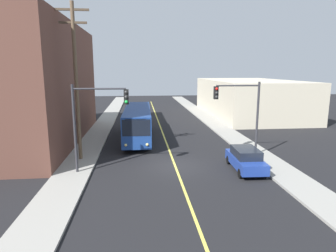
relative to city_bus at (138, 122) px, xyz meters
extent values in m
plane|color=black|center=(2.79, -9.12, -1.82)|extent=(120.00, 120.00, 0.00)
cube|color=gray|center=(-4.46, 0.88, -1.74)|extent=(2.50, 90.00, 0.15)
cube|color=gray|center=(10.04, 0.88, -1.74)|extent=(2.50, 90.00, 0.15)
cube|color=#D8CC4C|center=(2.79, 5.88, -1.81)|extent=(0.16, 60.00, 0.01)
cube|color=brown|center=(-10.71, -0.24, 3.89)|extent=(10.00, 21.00, 11.42)
cube|color=black|center=(-5.75, -0.24, -0.22)|extent=(0.06, 14.70, 1.30)
cube|color=black|center=(-5.75, -0.24, 2.98)|extent=(0.06, 14.70, 1.30)
cube|color=black|center=(-5.75, -0.24, 6.18)|extent=(0.06, 14.70, 1.30)
cube|color=beige|center=(17.29, 14.52, 0.92)|extent=(12.00, 21.96, 5.48)
cube|color=black|center=(11.33, 14.52, -0.22)|extent=(0.06, 15.37, 1.30)
cube|color=navy|center=(0.00, 0.01, 0.01)|extent=(2.73, 12.04, 2.75)
cube|color=black|center=(-0.09, -5.97, 0.53)|extent=(2.35, 0.12, 1.40)
cube|color=black|center=(0.09, 5.99, 0.63)|extent=(2.30, 0.12, 1.10)
cube|color=black|center=(-1.25, 0.03, 0.53)|extent=(0.22, 10.20, 1.10)
cube|color=black|center=(1.26, -0.01, 0.53)|extent=(0.22, 10.20, 1.10)
cube|color=orange|center=(-0.09, -5.96, 1.13)|extent=(1.79, 0.09, 0.30)
sphere|color=#F9D872|center=(-0.98, -5.99, -0.92)|extent=(0.24, 0.24, 0.24)
sphere|color=#F9D872|center=(0.80, -6.02, -0.92)|extent=(0.24, 0.24, 0.24)
cylinder|color=black|center=(-1.19, -4.17, -1.32)|extent=(0.32, 1.00, 1.00)
cylinder|color=black|center=(1.06, -4.20, -1.32)|extent=(0.32, 1.00, 1.00)
cylinder|color=black|center=(-1.07, 3.53, -1.32)|extent=(0.32, 1.00, 1.00)
cylinder|color=black|center=(1.18, 3.50, -1.32)|extent=(0.32, 1.00, 1.00)
cube|color=navy|center=(7.66, -10.53, -1.15)|extent=(1.96, 4.46, 0.70)
cube|color=black|center=(7.66, -10.53, -0.50)|extent=(1.71, 2.52, 0.60)
cylinder|color=black|center=(6.81, -12.00, -1.50)|extent=(0.24, 0.65, 0.64)
cylinder|color=black|center=(8.41, -12.06, -1.50)|extent=(0.24, 0.65, 0.64)
cylinder|color=black|center=(6.92, -9.00, -1.50)|extent=(0.24, 0.65, 0.64)
cylinder|color=black|center=(8.52, -9.06, -1.50)|extent=(0.24, 0.65, 0.64)
cylinder|color=brown|center=(-4.51, -6.96, 4.24)|extent=(0.28, 0.28, 11.81)
cube|color=#4C3D2D|center=(-4.51, -6.96, 9.54)|extent=(2.40, 0.16, 0.16)
cube|color=#4C3D2D|center=(-4.51, -6.96, 8.64)|extent=(2.00, 0.16, 0.16)
cylinder|color=#2D2D33|center=(-4.16, -10.06, 1.33)|extent=(0.18, 0.18, 6.00)
cylinder|color=#2D2D33|center=(-2.41, -10.06, 4.03)|extent=(3.50, 0.12, 0.12)
cube|color=black|center=(-0.66, -10.06, 3.48)|extent=(0.32, 0.36, 1.00)
sphere|color=#2D2D2D|center=(-0.66, -10.25, 3.80)|extent=(0.22, 0.22, 0.22)
sphere|color=#2D2D2D|center=(-0.66, -10.25, 3.48)|extent=(0.22, 0.22, 0.22)
sphere|color=green|center=(-0.66, -10.25, 3.16)|extent=(0.22, 0.22, 0.22)
cylinder|color=#2D2D33|center=(9.74, -7.24, 1.33)|extent=(0.18, 0.18, 6.00)
cylinder|color=#2D2D33|center=(7.99, -7.24, 4.03)|extent=(3.50, 0.12, 0.12)
cube|color=black|center=(6.24, -7.24, 3.48)|extent=(0.32, 0.36, 1.00)
sphere|color=red|center=(6.24, -7.43, 3.80)|extent=(0.22, 0.22, 0.22)
sphere|color=#2D2D2D|center=(6.24, -7.43, 3.48)|extent=(0.22, 0.22, 0.22)
sphere|color=#2D2D2D|center=(6.24, -7.43, 3.16)|extent=(0.22, 0.22, 0.22)
camera|label=1|loc=(0.20, -29.90, 5.29)|focal=31.32mm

